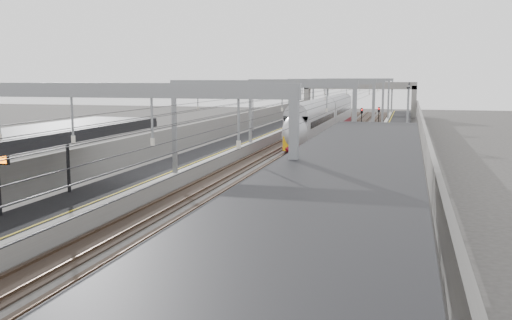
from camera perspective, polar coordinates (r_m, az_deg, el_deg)
The scene contains 13 objects.
platform_left at distance 63.32m, azimuth -1.31°, elevation 1.65°, with size 4.00×120.00×1.00m, color black.
platform_right at distance 60.81m, azimuth 13.31°, elevation 1.16°, with size 4.00×120.00×1.00m, color black.
tracks at distance 61.61m, azimuth 5.85°, elevation 1.01°, with size 11.40×140.00×0.20m.
overhead_line at distance 67.68m, azimuth 6.83°, elevation 6.81°, with size 13.00×140.00×6.60m.
canopy_right at distance 18.60m, azimuth 9.60°, elevation -0.17°, with size 4.40×30.00×4.24m.
overbridge at distance 115.78m, azimuth 10.31°, elevation 6.90°, with size 22.00×2.20×6.90m.
wall_left at distance 64.17m, azimuth -4.06°, elevation 2.71°, with size 0.30×120.00×3.20m, color slate.
wall_right at distance 60.68m, azimuth 16.37°, elevation 2.08°, with size 0.30×120.00×3.20m, color slate.
train at distance 78.05m, azimuth 6.76°, elevation 3.97°, with size 2.59×47.16×4.10m.
bench at distance 21.15m, azimuth 13.68°, elevation -8.88°, with size 0.97×2.08×1.04m.
signal_green at distance 88.31m, azimuth 5.31°, elevation 4.74°, with size 0.32×0.32×3.48m.
signal_red_near at distance 82.60m, azimuth 10.52°, elevation 4.40°, with size 0.32×0.32×3.48m.
signal_red_far at distance 85.92m, azimuth 12.18°, elevation 4.49°, with size 0.32×0.32×3.48m.
Camera 1 is at (9.75, -15.34, 7.78)m, focal length 40.00 mm.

